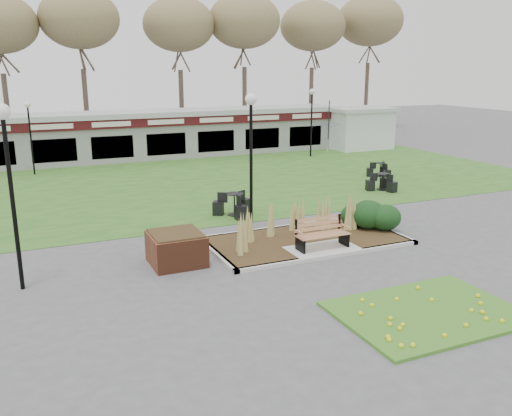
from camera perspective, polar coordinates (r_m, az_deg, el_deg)
name	(u,v)px	position (r m, az deg, el deg)	size (l,w,h in m)	color
ground	(325,253)	(16.84, 7.24, -4.76)	(100.00, 100.00, 0.00)	#515154
lawn	(201,180)	(27.42, -5.82, 2.93)	(34.00, 16.00, 0.02)	#275F1E
flower_bed	(428,311)	(13.40, 17.62, -10.31)	(4.20, 3.00, 0.16)	#347020
planting_bed	(337,226)	(18.46, 8.51, -1.86)	(6.75, 3.40, 1.27)	#312013
park_bench	(321,233)	(16.86, 6.87, -2.62)	(1.70, 0.66, 0.93)	#AD714E
brick_planter	(176,248)	(15.89, -8.38, -4.20)	(1.50, 1.50, 0.95)	brown
food_pavilion	(160,134)	(34.75, -10.07, 7.72)	(24.60, 3.40, 2.90)	gray
service_hut	(358,127)	(38.57, 10.73, 8.33)	(4.40, 3.40, 2.83)	silver
tree_backdrop	(128,26)	(42.44, -13.33, 18.11)	(47.24, 5.24, 10.36)	#47382B
lamp_post_near_left	(251,132)	(18.36, -0.53, 8.02)	(0.39, 0.39, 4.72)	black
lamp_post_mid_left	(7,157)	(14.51, -24.70, 4.91)	(0.39, 0.39, 4.73)	black
lamp_post_far_right	(312,108)	(34.36, 5.89, 10.48)	(0.35, 0.35, 4.22)	black
lamp_post_far_left	(29,122)	(30.65, -22.77, 8.36)	(0.32, 0.32, 3.82)	black
bistro_set_b	(234,208)	(20.78, -2.29, 0.01)	(1.63, 1.41, 0.86)	black
bistro_set_c	(382,185)	(25.68, 13.13, 2.42)	(1.43, 1.42, 0.78)	black
bistro_set_d	(380,172)	(28.87, 12.92, 3.73)	(1.34, 1.19, 0.71)	black
patio_umbrella	(328,137)	(31.40, 7.61, 7.41)	(2.53, 2.56, 2.60)	black
car_black	(23,152)	(34.86, -23.34, 5.48)	(1.48, 4.24, 1.40)	black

